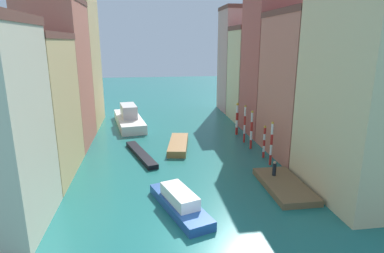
# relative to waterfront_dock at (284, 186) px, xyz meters

# --- Properties ---
(ground_plane) EXTENTS (154.00, 154.00, 0.00)m
(ground_plane) POSITION_rel_waterfront_dock_xyz_m (-8.63, 18.51, -0.28)
(ground_plane) COLOR #1E6B66
(building_left_1) EXTENTS (6.40, 10.53, 13.62)m
(building_left_1) POSITION_rel_waterfront_dock_xyz_m (-22.41, 6.24, 6.54)
(building_left_1) COLOR #DBB77A
(building_left_1) RESTS_ON ground
(building_left_2) EXTENTS (6.40, 9.70, 17.75)m
(building_left_2) POSITION_rel_waterfront_dock_xyz_m (-22.41, 16.27, 8.61)
(building_left_2) COLOR #C6705B
(building_left_2) RESTS_ON ground
(building_left_3) EXTENTS (6.40, 10.21, 20.16)m
(building_left_3) POSITION_rel_waterfront_dock_xyz_m (-22.41, 26.19, 9.81)
(building_left_3) COLOR #DBB77A
(building_left_3) RESTS_ON ground
(building_right_0) EXTENTS (6.40, 10.65, 17.12)m
(building_right_0) POSITION_rel_waterfront_dock_xyz_m (5.16, -1.71, 8.29)
(building_right_0) COLOR beige
(building_right_0) RESTS_ON ground
(building_right_1) EXTENTS (6.40, 10.33, 16.12)m
(building_right_1) POSITION_rel_waterfront_dock_xyz_m (5.16, 8.78, 7.79)
(building_right_1) COLOR #C6705B
(building_right_1) RESTS_ON ground
(building_right_2) EXTENTS (6.40, 8.03, 20.21)m
(building_right_2) POSITION_rel_waterfront_dock_xyz_m (5.16, 17.98, 9.84)
(building_right_2) COLOR #B25147
(building_right_2) RESTS_ON ground
(building_right_3) EXTENTS (6.40, 7.77, 15.19)m
(building_right_3) POSITION_rel_waterfront_dock_xyz_m (5.16, 26.06, 7.33)
(building_right_3) COLOR beige
(building_right_3) RESTS_ON ground
(building_right_4) EXTENTS (6.40, 7.59, 18.89)m
(building_right_4) POSITION_rel_waterfront_dock_xyz_m (5.16, 33.89, 9.18)
(building_right_4) COLOR tan
(building_right_4) RESTS_ON ground
(waterfront_dock) EXTENTS (3.43, 7.37, 0.56)m
(waterfront_dock) POSITION_rel_waterfront_dock_xyz_m (0.00, 0.00, 0.00)
(waterfront_dock) COLOR brown
(waterfront_dock) RESTS_ON ground
(person_on_dock) EXTENTS (0.36, 0.36, 1.42)m
(person_on_dock) POSITION_rel_waterfront_dock_xyz_m (-0.31, 1.72, 0.94)
(person_on_dock) COLOR black
(person_on_dock) RESTS_ON waterfront_dock
(mooring_pole_0) EXTENTS (0.28, 0.28, 4.78)m
(mooring_pole_0) POSITION_rel_waterfront_dock_xyz_m (0.89, 5.68, 2.15)
(mooring_pole_0) COLOR red
(mooring_pole_0) RESTS_ON ground
(mooring_pole_1) EXTENTS (0.29, 0.29, 3.76)m
(mooring_pole_1) POSITION_rel_waterfront_dock_xyz_m (0.97, 7.92, 1.64)
(mooring_pole_1) COLOR red
(mooring_pole_1) RESTS_ON ground
(mooring_pole_2) EXTENTS (0.30, 0.30, 4.79)m
(mooring_pole_2) POSITION_rel_waterfront_dock_xyz_m (0.52, 11.14, 2.16)
(mooring_pole_2) COLOR red
(mooring_pole_2) RESTS_ON ground
(mooring_pole_3) EXTENTS (0.27, 0.27, 4.94)m
(mooring_pole_3) POSITION_rel_waterfront_dock_xyz_m (0.47, 13.75, 2.23)
(mooring_pole_3) COLOR red
(mooring_pole_3) RESTS_ON ground
(mooring_pole_4) EXTENTS (0.38, 0.38, 4.57)m
(mooring_pole_4) POSITION_rel_waterfront_dock_xyz_m (0.50, 17.43, 2.06)
(mooring_pole_4) COLOR red
(mooring_pole_4) RESTS_ON ground
(vaporetto_white) EXTENTS (5.63, 13.01, 3.27)m
(vaporetto_white) POSITION_rel_waterfront_dock_xyz_m (-14.84, 24.91, 0.80)
(vaporetto_white) COLOR white
(vaporetto_white) RESTS_ON ground
(gondola_black) EXTENTS (3.79, 8.99, 0.51)m
(gondola_black) POSITION_rel_waterfront_dock_xyz_m (-12.86, 10.32, -0.02)
(gondola_black) COLOR black
(gondola_black) RESTS_ON ground
(motorboat_0) EXTENTS (4.52, 8.06, 1.66)m
(motorboat_0) POSITION_rel_waterfront_dock_xyz_m (-9.71, -2.39, 0.37)
(motorboat_0) COLOR #234C93
(motorboat_0) RESTS_ON ground
(motorboat_1) EXTENTS (3.38, 7.88, 0.81)m
(motorboat_1) POSITION_rel_waterfront_dock_xyz_m (-8.28, 12.76, 0.12)
(motorboat_1) COLOR olive
(motorboat_1) RESTS_ON ground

